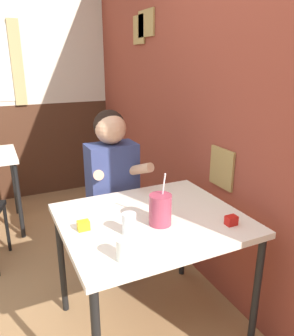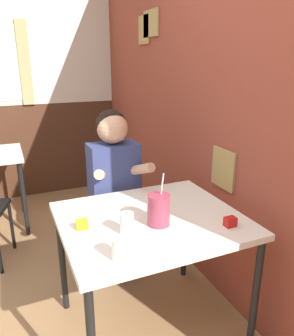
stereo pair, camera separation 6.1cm
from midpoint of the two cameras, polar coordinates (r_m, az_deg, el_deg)
name	(u,v)px [view 1 (the left image)]	position (r m, az deg, el deg)	size (l,w,h in m)	color
brick_wall_right	(159,88)	(2.92, 1.42, 13.72)	(0.08, 4.77, 2.70)	brown
back_wall	(4,82)	(4.02, -24.02, 13.55)	(5.26, 0.09, 2.70)	beige
main_table	(152,228)	(1.86, -0.10, -10.44)	(0.98, 0.84, 0.76)	beige
person_seated	(113,194)	(2.35, -6.71, -4.56)	(0.42, 0.41, 1.27)	navy
cocktail_pitcher	(160,210)	(1.72, 1.31, -7.27)	(0.12, 0.12, 0.29)	#99384C
glass_near_pitcher	(129,224)	(1.65, -4.20, -9.65)	(0.07, 0.07, 0.11)	silver
glass_center	(125,250)	(1.46, -5.17, -13.97)	(0.07, 0.07, 0.10)	silver
condiment_ketchup	(232,221)	(1.78, 13.59, -8.93)	(0.06, 0.04, 0.05)	#B7140F
condiment_mustard	(83,225)	(1.73, -12.01, -9.77)	(0.06, 0.04, 0.05)	yellow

